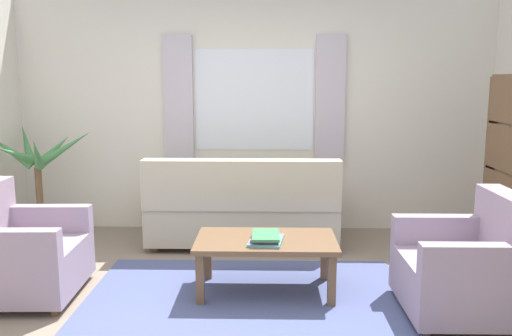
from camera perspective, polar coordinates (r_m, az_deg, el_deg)
ground_plane at (r=4.02m, az=-1.06°, el=-15.07°), size 6.24×6.24×0.00m
wall_back at (r=5.93m, az=-0.19°, el=5.91°), size 5.32×0.12×2.60m
window_with_curtains at (r=5.84m, az=-0.21°, el=7.33°), size 1.98×0.07×1.40m
area_rug at (r=4.02m, az=-1.06°, el=-14.99°), size 2.49×2.10×0.01m
couch at (r=5.37m, az=-1.44°, el=-4.54°), size 1.90×0.82×0.92m
armchair_left at (r=4.52m, az=-24.31°, el=-8.31°), size 0.85×0.87×0.88m
armchair_right at (r=4.11m, az=22.01°, el=-9.93°), size 0.82×0.84×0.88m
coffee_table at (r=4.20m, az=1.09°, el=-8.37°), size 1.10×0.64×0.44m
book_stack_on_table at (r=4.09m, az=1.04°, el=-7.56°), size 0.29×0.36×0.06m
potted_plant at (r=5.97m, az=-22.35°, el=-2.79°), size 1.07×0.97×1.23m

